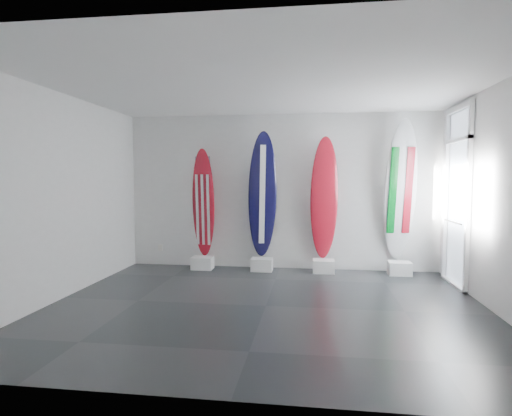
# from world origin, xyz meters

# --- Properties ---
(floor) EXTENTS (6.00, 6.00, 0.00)m
(floor) POSITION_xyz_m (0.00, 0.00, 0.00)
(floor) COLOR black
(floor) RESTS_ON ground
(ceiling) EXTENTS (6.00, 6.00, 0.00)m
(ceiling) POSITION_xyz_m (0.00, 0.00, 3.00)
(ceiling) COLOR white
(ceiling) RESTS_ON wall_back
(wall_back) EXTENTS (6.00, 0.00, 6.00)m
(wall_back) POSITION_xyz_m (0.00, 2.50, 1.50)
(wall_back) COLOR silver
(wall_back) RESTS_ON ground
(wall_front) EXTENTS (6.00, 0.00, 6.00)m
(wall_front) POSITION_xyz_m (0.00, -2.50, 1.50)
(wall_front) COLOR silver
(wall_front) RESTS_ON ground
(wall_left) EXTENTS (0.00, 5.00, 5.00)m
(wall_left) POSITION_xyz_m (-3.00, 0.00, 1.50)
(wall_left) COLOR silver
(wall_left) RESTS_ON ground
(wall_right) EXTENTS (0.00, 5.00, 5.00)m
(wall_right) POSITION_xyz_m (3.00, 0.00, 1.50)
(wall_right) COLOR silver
(wall_right) RESTS_ON ground
(display_block_usa) EXTENTS (0.40, 0.30, 0.24)m
(display_block_usa) POSITION_xyz_m (-1.48, 2.18, 0.12)
(display_block_usa) COLOR white
(display_block_usa) RESTS_ON floor
(surfboard_usa) EXTENTS (0.50, 0.26, 2.10)m
(surfboard_usa) POSITION_xyz_m (-1.48, 2.28, 1.29)
(surfboard_usa) COLOR maroon
(surfboard_usa) RESTS_ON display_block_usa
(display_block_navy) EXTENTS (0.40, 0.30, 0.24)m
(display_block_navy) POSITION_xyz_m (-0.32, 2.18, 0.12)
(display_block_navy) COLOR white
(display_block_navy) RESTS_ON floor
(surfboard_navy) EXTENTS (0.62, 0.49, 2.41)m
(surfboard_navy) POSITION_xyz_m (-0.32, 2.28, 1.44)
(surfboard_navy) COLOR black
(surfboard_navy) RESTS_ON display_block_navy
(display_block_swiss) EXTENTS (0.40, 0.30, 0.24)m
(display_block_swiss) POSITION_xyz_m (0.84, 2.18, 0.12)
(display_block_swiss) COLOR white
(display_block_swiss) RESTS_ON floor
(surfboard_swiss) EXTENTS (0.55, 0.33, 2.30)m
(surfboard_swiss) POSITION_xyz_m (0.84, 2.28, 1.39)
(surfboard_swiss) COLOR maroon
(surfboard_swiss) RESTS_ON display_block_swiss
(display_block_italy) EXTENTS (0.40, 0.30, 0.24)m
(display_block_italy) POSITION_xyz_m (2.22, 2.18, 0.12)
(display_block_italy) COLOR white
(display_block_italy) RESTS_ON floor
(surfboard_italy) EXTENTS (0.64, 0.51, 2.59)m
(surfboard_italy) POSITION_xyz_m (2.22, 2.28, 1.53)
(surfboard_italy) COLOR silver
(surfboard_italy) RESTS_ON display_block_italy
(wall_outlet) EXTENTS (0.09, 0.02, 0.13)m
(wall_outlet) POSITION_xyz_m (-2.45, 2.48, 0.35)
(wall_outlet) COLOR silver
(wall_outlet) RESTS_ON wall_back
(glass_door) EXTENTS (0.12, 1.16, 2.85)m
(glass_door) POSITION_xyz_m (2.97, 1.55, 1.43)
(glass_door) COLOR white
(glass_door) RESTS_ON floor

